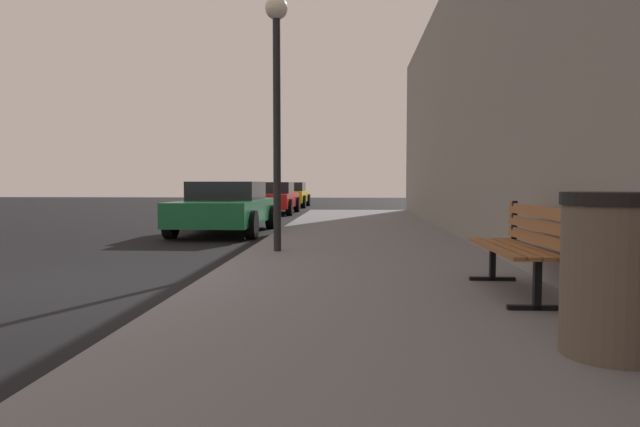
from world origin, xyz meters
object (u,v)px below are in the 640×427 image
(street_lamp, at_px, (277,76))
(car_red, at_px, (273,198))
(bench, at_px, (522,242))
(car_green, at_px, (226,207))
(trash_bin, at_px, (613,274))
(car_yellow, at_px, (288,194))

(street_lamp, height_order, car_red, street_lamp)
(bench, xyz_separation_m, car_green, (-4.80, 7.87, -0.01))
(trash_bin, xyz_separation_m, car_red, (-4.90, 18.40, -0.02))
(trash_bin, distance_m, car_green, 10.90)
(car_green, bearing_deg, car_red, -89.16)
(trash_bin, xyz_separation_m, car_green, (-4.77, 9.80, -0.02))
(bench, height_order, car_green, car_green)
(car_red, height_order, car_yellow, same)
(bench, relative_size, car_green, 0.38)
(trash_bin, relative_size, car_yellow, 0.24)
(trash_bin, bearing_deg, car_green, 115.95)
(car_yellow, bearing_deg, trash_bin, 101.53)
(car_red, bearing_deg, bench, 106.64)
(street_lamp, distance_m, car_green, 5.55)
(street_lamp, height_order, car_yellow, street_lamp)
(bench, xyz_separation_m, trash_bin, (-0.03, -1.93, 0.01))
(bench, distance_m, car_green, 9.22)
(trash_bin, height_order, car_yellow, car_yellow)
(car_red, distance_m, car_yellow, 6.07)
(trash_bin, bearing_deg, car_yellow, 101.53)
(car_green, height_order, car_yellow, same)
(trash_bin, height_order, car_green, car_green)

